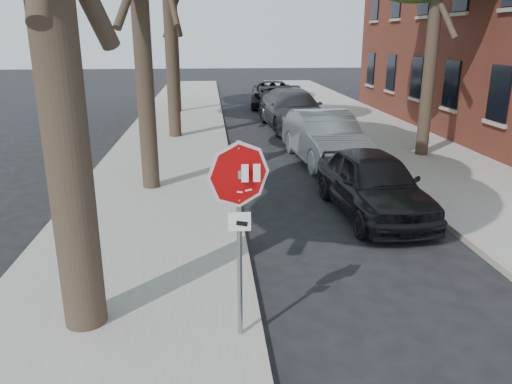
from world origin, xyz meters
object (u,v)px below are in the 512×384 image
car_d (273,94)px  car_a (373,183)px  car_c (292,109)px  stop_sign (239,204)px  car_b (325,138)px

car_d → car_a: bearing=-83.9°
car_a → car_c: size_ratio=0.75×
car_c → car_d: size_ratio=1.10×
stop_sign → car_b: 10.27m
stop_sign → car_c: size_ratio=0.46×
car_c → car_a: bearing=-94.2°
car_a → stop_sign: bearing=-128.1°
car_b → car_d: car_b is taller
car_b → car_c: size_ratio=0.86×
stop_sign → car_a: bearing=55.3°
stop_sign → car_b: (3.30, 9.66, -1.14)m
car_d → stop_sign: bearing=-92.1°
car_b → car_c: car_c is taller
car_a → car_b: bearing=86.6°
car_a → car_c: car_c is taller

